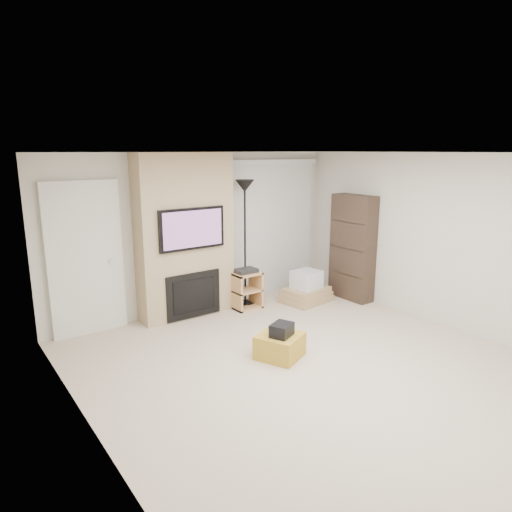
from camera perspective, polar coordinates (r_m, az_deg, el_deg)
floor at (r=5.60m, az=7.45°, el=-13.84°), size 5.00×5.50×0.00m
ceiling at (r=5.00m, az=8.32°, el=12.64°), size 5.00×5.50×0.00m
wall_back at (r=7.34m, az=-7.14°, el=2.98°), size 5.00×0.00×2.50m
wall_left at (r=3.93m, az=-19.69°, el=-6.67°), size 0.00×5.50×2.50m
wall_right at (r=7.09m, az=22.64°, el=1.70°), size 0.00×5.50×2.50m
hvac_vent at (r=5.86m, az=5.61°, el=12.74°), size 0.35×0.18×0.01m
ottoman at (r=5.80m, az=2.99°, el=-11.13°), size 0.66×0.66×0.30m
black_bag at (r=5.67m, az=3.24°, el=-9.20°), size 0.35×0.31×0.16m
fireplace_wall at (r=7.00m, az=-8.80°, el=2.32°), size 1.50×0.47×2.50m
entry_door at (r=6.69m, az=-20.54°, el=-0.47°), size 1.02×0.11×2.14m
vertical_blinds at (r=8.06m, az=1.79°, el=4.14°), size 1.98×0.10×2.37m
floor_lamp at (r=7.34m, az=-1.41°, el=6.09°), size 0.31×0.31×2.07m
av_stand at (r=7.44m, az=-1.28°, el=-3.95°), size 0.45×0.38×0.66m
box_stack at (r=7.83m, az=6.30°, el=-4.23°), size 0.88×0.71×0.54m
bookshelf at (r=7.97m, az=11.98°, el=1.03°), size 0.30×0.80×1.80m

